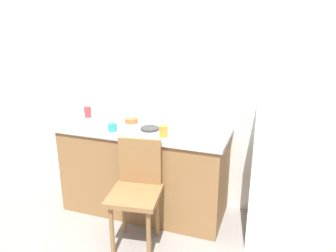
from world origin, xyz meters
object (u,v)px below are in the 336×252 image
Objects in this scene: chair at (136,189)px; dish_tray at (105,122)px; hotplate at (150,129)px; cup_orange at (163,131)px; cup_teal at (112,127)px; cup_red at (88,112)px; refrigerator at (292,156)px; terracotta_bowl at (131,120)px.

chair is 0.77m from dish_tray.
hotplate is 0.23m from cup_orange.
cup_teal is at bearing -178.69° from cup_orange.
cup_orange is at bearing -17.30° from cup_red.
cup_red is 0.53m from cup_teal.
cup_red reaches higher than dish_tray.
hotplate is 0.75m from cup_red.
cup_red is (-0.73, 0.15, 0.04)m from hotplate.
chair is at bearing -36.50° from cup_red.
refrigerator is 1.54m from cup_teal.
cup_red reaches higher than hotplate.
dish_tray is 0.21m from cup_teal.
dish_tray is 2.55× the size of cup_red.
refrigerator is at bearing -3.02° from cup_red.
refrigerator is 1.97m from cup_red.
dish_tray reaches higher than hotplate.
dish_tray is at bearing 168.10° from cup_orange.
terracotta_bowl is 0.50m from cup_orange.
terracotta_bowl reaches higher than chair.
chair is 0.60m from cup_teal.
hotplate is 2.13× the size of cup_teal.
cup_teal is (-1.52, -0.19, 0.14)m from refrigerator.
cup_orange is at bearing -170.13° from refrigerator.
cup_orange is 1.25× the size of cup_teal.
dish_tray is 2.80× the size of cup_orange.
terracotta_bowl is at bearing 78.24° from cup_teal.
hotplate is 1.55× the size of cup_red.
cup_teal reaches higher than hotplate.
terracotta_bowl is at bearing 30.72° from dish_tray.
hotplate is at bearing -177.65° from refrigerator.
chair is 0.57m from hotplate.
chair is 5.24× the size of hotplate.
cup_orange reaches higher than chair.
refrigerator is at bearing 9.87° from cup_orange.
cup_teal is at bearing -34.11° from cup_red.
dish_tray reaches higher than terracotta_bowl.
dish_tray is 0.25m from terracotta_bowl.
refrigerator is 1.07m from cup_orange.
chair is 3.18× the size of dish_tray.
chair is 0.74m from terracotta_bowl.
cup_orange is at bearing -31.69° from terracotta_bowl.
cup_teal is at bearing 132.58° from chair.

